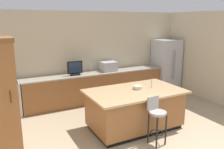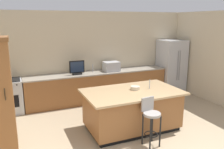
{
  "view_description": "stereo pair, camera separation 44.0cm",
  "coord_description": "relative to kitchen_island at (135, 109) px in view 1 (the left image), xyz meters",
  "views": [
    {
      "loc": [
        -2.79,
        -2.21,
        2.47
      ],
      "look_at": [
        -0.06,
        3.04,
        1.06
      ],
      "focal_mm": 36.89,
      "sensor_mm": 36.0,
      "label": 1
    },
    {
      "loc": [
        -2.39,
        -2.4,
        2.47
      ],
      "look_at": [
        -0.06,
        3.04,
        1.06
      ],
      "focal_mm": 36.89,
      "sensor_mm": 36.0,
      "label": 2
    }
  ],
  "objects": [
    {
      "name": "sink_faucet_island",
      "position": [
        0.46,
        0.0,
        0.56
      ],
      "size": [
        0.02,
        0.02,
        0.22
      ],
      "primitive_type": "cylinder",
      "color": "#B2B2B7",
      "rests_on": "kitchen_island"
    },
    {
      "name": "refrigerator",
      "position": [
        2.63,
        2.04,
        0.44
      ],
      "size": [
        0.82,
        0.79,
        1.81
      ],
      "color": "#B7BABF",
      "rests_on": "ground_plane"
    },
    {
      "name": "tv_monitor",
      "position": [
        -0.72,
        2.06,
        0.63
      ],
      "size": [
        0.44,
        0.16,
        0.41
      ],
      "color": "black",
      "rests_on": "counter_back"
    },
    {
      "name": "sink_faucet_back",
      "position": [
        -0.19,
        2.21,
        0.56
      ],
      "size": [
        0.02,
        0.02,
        0.24
      ],
      "primitive_type": "cylinder",
      "color": "#B2B2B7",
      "rests_on": "counter_back"
    },
    {
      "name": "cell_phone",
      "position": [
        0.15,
        0.07,
        0.45
      ],
      "size": [
        0.12,
        0.16,
        0.01
      ],
      "primitive_type": "cube",
      "rotation": [
        0.0,
        0.0,
        0.34
      ],
      "color": "black",
      "rests_on": "kitchen_island"
    },
    {
      "name": "range_oven",
      "position": [
        -2.63,
        2.11,
        -0.0
      ],
      "size": [
        0.75,
        0.63,
        0.93
      ],
      "color": "#B7BABF",
      "rests_on": "ground_plane"
    },
    {
      "name": "bar_stool_center",
      "position": [
        -0.0,
        -0.8,
        0.12
      ],
      "size": [
        0.34,
        0.35,
        0.98
      ],
      "rotation": [
        0.0,
        0.0,
        0.11
      ],
      "color": "gray",
      "rests_on": "ground_plane"
    },
    {
      "name": "fruit_bowl",
      "position": [
        0.11,
        0.06,
        0.49
      ],
      "size": [
        0.21,
        0.21,
        0.08
      ],
      "primitive_type": "cylinder",
      "color": "beige",
      "rests_on": "kitchen_island"
    },
    {
      "name": "wall_right",
      "position": [
        3.14,
        0.26,
        0.9
      ],
      "size": [
        0.12,
        4.87,
        2.73
      ],
      "primitive_type": "cube",
      "color": "beige",
      "rests_on": "ground_plane"
    },
    {
      "name": "counter_back",
      "position": [
        -0.02,
        2.11,
        -0.01
      ],
      "size": [
        4.45,
        0.62,
        0.91
      ],
      "color": "brown",
      "rests_on": "ground_plane"
    },
    {
      "name": "kitchen_island",
      "position": [
        0.0,
        0.0,
        0.0
      ],
      "size": [
        2.18,
        1.3,
        0.91
      ],
      "color": "black",
      "rests_on": "ground_plane"
    },
    {
      "name": "microwave",
      "position": [
        0.39,
        2.11,
        0.59
      ],
      "size": [
        0.48,
        0.36,
        0.29
      ],
      "primitive_type": "cube",
      "color": "#B7BABF",
      "rests_on": "counter_back"
    },
    {
      "name": "wall_back",
      "position": [
        0.01,
        2.49,
        0.9
      ],
      "size": [
        6.66,
        0.12,
        2.73
      ],
      "primitive_type": "cube",
      "color": "beige",
      "rests_on": "ground_plane"
    }
  ]
}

